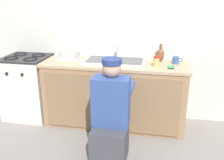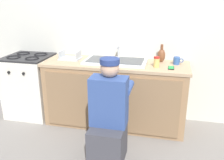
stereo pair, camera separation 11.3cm
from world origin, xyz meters
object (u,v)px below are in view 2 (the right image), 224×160
Objects in this scene: cell_phone at (171,68)px; dish_rack_tray at (70,57)px; condiment_jar at (157,62)px; sink_double_basin at (116,61)px; stove_range at (31,85)px; coffee_mug at (177,61)px; vase_decorative at (161,55)px; plumber_person at (109,120)px.

dish_rack_tray is at bearing 174.14° from cell_phone.
dish_rack_tray is 1.17m from condiment_jar.
dish_rack_tray is (-0.64, 0.03, 0.01)m from sink_double_basin.
stove_range is 1.86m from condiment_jar.
coffee_mug is (2.03, 0.09, 0.47)m from stove_range.
vase_decorative is (1.21, 0.14, 0.07)m from dish_rack_tray.
coffee_mug is (0.24, 0.18, -0.02)m from condiment_jar.
sink_double_basin reaches higher than dish_rack_tray.
cell_phone is 0.21m from coffee_mug.
stove_range is at bearing 176.84° from cell_phone.
plumber_person is (1.36, -0.79, 0.02)m from stove_range.
coffee_mug is at bearing 6.29° from sink_double_basin.
cell_phone is (0.70, -0.11, -0.01)m from sink_double_basin.
condiment_jar is at bearing -3.11° from stove_range.
stove_range is 1.91m from vase_decorative.
coffee_mug is (0.77, 0.08, 0.03)m from sink_double_basin.
cell_phone is at bearing -5.86° from dish_rack_tray.
cell_phone is at bearing -108.55° from coffee_mug.
plumber_person is 1.19m from coffee_mug.
condiment_jar is at bearing 176.29° from cell_phone.
sink_double_basin is at bearing 169.35° from condiment_jar.
plumber_person is at bearing -116.29° from vase_decorative.
condiment_jar is 1.02× the size of coffee_mug.
plumber_person reaches higher than dish_rack_tray.
coffee_mug reaches higher than stove_range.
condiment_jar is (0.53, -0.10, 0.05)m from sink_double_basin.
vase_decorative reaches higher than coffee_mug.
dish_rack_tray is 1.41m from coffee_mug.
vase_decorative reaches higher than cell_phone.
plumber_person reaches higher than sink_double_basin.
plumber_person is 8.63× the size of condiment_jar.
coffee_mug is at bearing -22.17° from vase_decorative.
stove_range is 3.89× the size of vase_decorative.
vase_decorative is 0.32m from cell_phone.
vase_decorative is (0.47, 0.96, 0.50)m from plumber_person.
vase_decorative is at bearing 115.42° from cell_phone.
sink_double_basin reaches higher than stove_range.
plumber_person is at bearing -30.11° from stove_range.
condiment_jar reaches higher than coffee_mug.
coffee_mug is at bearing 2.45° from stove_range.
vase_decorative is 0.27m from condiment_jar.
stove_range is at bearing -177.36° from dish_rack_tray.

